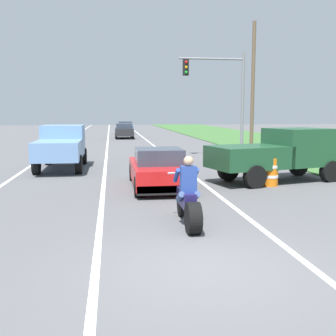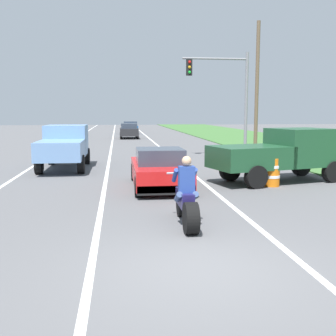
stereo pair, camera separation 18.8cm
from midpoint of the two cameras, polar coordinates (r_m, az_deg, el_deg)
ground_plane at (r=7.17m, az=5.05°, el=-13.51°), size 160.00×160.00×0.00m
lane_stripe_left_solid at (r=26.95m, az=-15.43°, el=1.92°), size 0.14×120.00×0.01m
lane_stripe_right_solid at (r=26.85m, az=-0.04°, el=2.17°), size 0.14×120.00×0.01m
lane_stripe_centre_dashed at (r=26.66m, az=-7.75°, el=2.06°), size 0.14×120.00×0.01m
grass_verge_right at (r=29.80m, az=19.67°, el=2.32°), size 10.00×120.00×0.06m
motorcycle_with_rider at (r=9.40m, az=3.13°, el=-4.57°), size 0.70×2.21×1.62m
sports_car_red at (r=14.24m, az=-0.80°, el=-0.21°), size 1.84×4.30×1.37m
pickup_truck_left_lane_light_blue at (r=19.52m, az=-13.84°, el=3.12°), size 2.02×4.80×1.98m
pickup_truck_right_shoulder_dark_green at (r=15.99m, az=15.52°, el=2.10°), size 5.14×3.14×1.98m
traffic_light_mast_near at (r=24.39m, az=8.40°, el=10.80°), size 3.86×0.34×6.00m
utility_pole_roadside at (r=28.22m, az=12.35°, el=10.82°), size 0.24×0.24×8.43m
construction_barrel_nearest at (r=15.02m, az=14.45°, el=-0.53°), size 0.58×0.58×1.00m
construction_barrel_mid at (r=18.68m, az=9.37°, el=1.19°), size 0.58×0.58×1.00m
distant_car_far_ahead at (r=41.50m, az=-5.29°, el=5.16°), size 1.80×4.00×1.50m
distant_car_further_ahead at (r=50.34m, az=-5.12°, el=5.60°), size 1.80×4.00×1.50m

